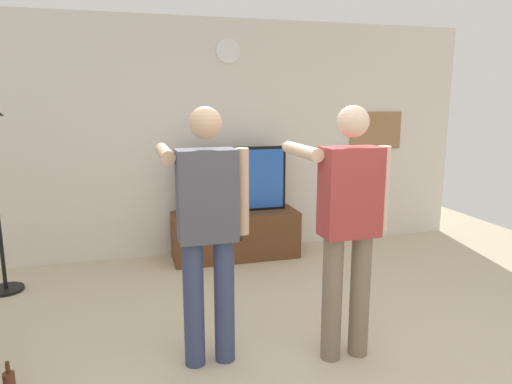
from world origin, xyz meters
TOP-DOWN VIEW (x-y plane):
  - back_wall at (0.00, 2.95)m, footprint 6.40×0.10m
  - tv_stand at (0.21, 2.60)m, footprint 1.43×0.54m
  - television at (0.21, 2.65)m, footprint 1.22×0.07m
  - wall_clock at (0.21, 2.89)m, footprint 0.27×0.03m
  - framed_picture at (2.12, 2.90)m, footprint 0.70×0.04m
  - person_standing_nearer_lamp at (-0.46, 0.52)m, footprint 0.56×0.78m
  - person_standing_nearer_couch at (0.47, 0.34)m, footprint 0.57×0.78m

SIDE VIEW (x-z plane):
  - tv_stand at x=0.21m, z-range 0.00..0.54m
  - television at x=0.21m, z-range 0.54..1.28m
  - person_standing_nearer_lamp at x=-0.46m, z-range 0.11..1.88m
  - person_standing_nearer_couch at x=0.47m, z-range 0.12..1.88m
  - back_wall at x=0.00m, z-range 0.00..2.70m
  - framed_picture at x=2.12m, z-range 1.18..1.65m
  - wall_clock at x=0.21m, z-range 2.20..2.47m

